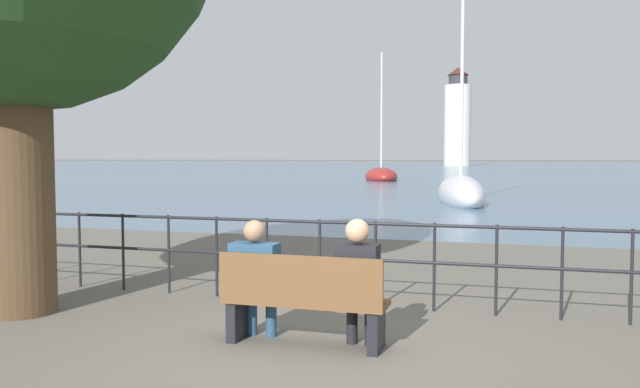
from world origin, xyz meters
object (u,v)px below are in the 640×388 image
object	(u,v)px
harbor_lighthouse	(458,120)
sailboat_2	(381,176)
seated_person_right	(358,277)
seated_person_left	(256,273)
park_bench	(303,302)
sailboat_0	(461,193)

from	to	relation	value
harbor_lighthouse	sailboat_2	bearing A→B (deg)	-89.40
seated_person_right	sailboat_2	bearing A→B (deg)	100.75
seated_person_left	seated_person_right	world-z (taller)	seated_person_right
park_bench	seated_person_right	xyz separation A→B (m)	(0.52, 0.07, 0.26)
park_bench	sailboat_0	xyz separation A→B (m)	(0.08, 20.36, -0.05)
seated_person_left	sailboat_0	distance (m)	20.29
park_bench	sailboat_0	distance (m)	20.36
seated_person_right	sailboat_0	bearing A→B (deg)	91.24
seated_person_left	seated_person_right	size ratio (longest dim) A/B	0.97
park_bench	seated_person_left	xyz separation A→B (m)	(-0.52, 0.07, 0.24)
sailboat_0	harbor_lighthouse	bearing A→B (deg)	84.38
sailboat_0	park_bench	bearing A→B (deg)	-100.16
sailboat_2	sailboat_0	bearing A→B (deg)	-89.92
seated_person_left	harbor_lighthouse	bearing A→B (deg)	93.42
seated_person_right	harbor_lighthouse	bearing A→B (deg)	93.86
sailboat_0	harbor_lighthouse	size ratio (longest dim) A/B	0.54
park_bench	seated_person_left	distance (m)	0.58
sailboat_2	harbor_lighthouse	world-z (taller)	harbor_lighthouse
sailboat_2	seated_person_right	bearing A→B (deg)	-97.75
seated_person_left	seated_person_right	bearing A→B (deg)	0.02
park_bench	sailboat_2	size ratio (longest dim) A/B	0.15
park_bench	sailboat_0	size ratio (longest dim) A/B	0.14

